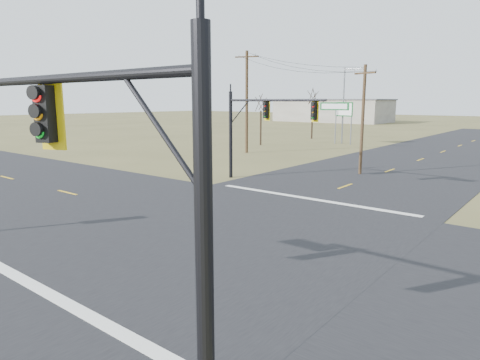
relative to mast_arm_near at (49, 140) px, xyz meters
name	(u,v)px	position (x,y,z in m)	size (l,w,h in m)	color
ground	(220,231)	(-3.52, 8.87, -4.63)	(320.00, 320.00, 0.00)	brown
road_ew	(220,231)	(-3.52, 8.87, -4.62)	(160.00, 14.00, 0.02)	black
road_ns	(220,231)	(-3.52, 8.87, -4.61)	(14.00, 160.00, 0.02)	black
stop_bar_near	(46,292)	(-3.52, 1.37, -4.60)	(12.00, 0.40, 0.01)	silver
stop_bar_far	(310,199)	(-3.52, 16.37, -4.60)	(12.00, 0.40, 0.01)	silver
mast_arm_near	(49,140)	(0.00, 0.00, 0.00)	(10.33, 0.56, 6.33)	black
mast_arm_far	(270,117)	(-8.00, 18.90, -0.28)	(8.82, 0.54, 5.99)	black
utility_pole_near	(363,118)	(-4.69, 25.89, -0.47)	(1.85, 0.78, 7.89)	#4E3821
utility_pole_far	(247,101)	(-19.42, 31.21, 0.71)	(2.43, 0.92, 10.32)	#4E3821
highway_sign	(344,114)	(-15.46, 45.71, -0.89)	(2.67, 0.90, 5.19)	gray
streetlight_c	(345,101)	(-15.77, 46.54, 0.64)	(2.63, 0.36, 9.39)	gray
bare_tree_a	(261,102)	(-22.97, 38.60, 0.55)	(2.90, 2.90, 6.54)	black
bare_tree_b	(313,96)	(-22.49, 50.47, 1.42)	(3.28, 3.28, 7.56)	black
warehouse_left	(332,111)	(-43.52, 98.87, -1.88)	(28.00, 14.00, 5.50)	#A7A394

